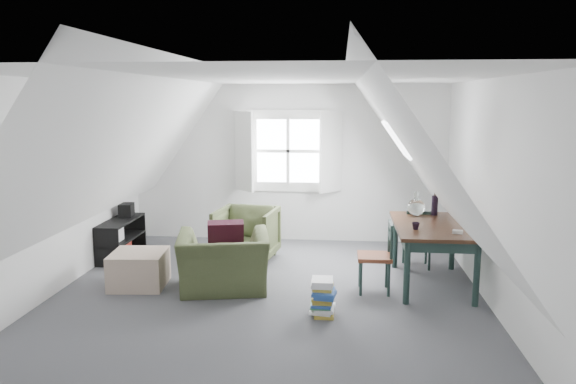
# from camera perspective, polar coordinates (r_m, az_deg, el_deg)

# --- Properties ---
(floor) EXTENTS (5.50, 5.50, 0.00)m
(floor) POSITION_cam_1_polar(r_m,az_deg,el_deg) (6.59, -2.25, -10.74)
(floor) COLOR #48494D
(floor) RESTS_ON ground
(ceiling) EXTENTS (5.50, 5.50, 0.00)m
(ceiling) POSITION_cam_1_polar(r_m,az_deg,el_deg) (6.18, -2.40, 11.54)
(ceiling) COLOR white
(ceiling) RESTS_ON wall_back
(wall_back) EXTENTS (5.00, 0.00, 5.00)m
(wall_back) POSITION_cam_1_polar(r_m,az_deg,el_deg) (8.97, 0.03, 2.93)
(wall_back) COLOR silver
(wall_back) RESTS_ON ground
(wall_front) EXTENTS (5.00, 0.00, 5.00)m
(wall_front) POSITION_cam_1_polar(r_m,az_deg,el_deg) (3.63, -8.17, -7.13)
(wall_front) COLOR silver
(wall_front) RESTS_ON ground
(wall_left) EXTENTS (0.00, 5.50, 5.50)m
(wall_left) POSITION_cam_1_polar(r_m,az_deg,el_deg) (7.05, -22.90, 0.35)
(wall_left) COLOR silver
(wall_left) RESTS_ON ground
(wall_right) EXTENTS (0.00, 5.50, 5.50)m
(wall_right) POSITION_cam_1_polar(r_m,az_deg,el_deg) (6.43, 20.34, -0.31)
(wall_right) COLOR silver
(wall_right) RESTS_ON ground
(slope_left) EXTENTS (3.19, 5.50, 4.48)m
(slope_left) POSITION_cam_1_polar(r_m,az_deg,el_deg) (6.59, -15.88, 4.76)
(slope_left) COLOR white
(slope_left) RESTS_ON wall_left
(slope_right) EXTENTS (3.19, 5.50, 4.48)m
(slope_right) POSITION_cam_1_polar(r_m,az_deg,el_deg) (6.19, 12.07, 4.62)
(slope_right) COLOR white
(slope_right) RESTS_ON wall_right
(dormer_window) EXTENTS (1.71, 0.35, 1.30)m
(dormer_window) POSITION_cam_1_polar(r_m,az_deg,el_deg) (8.88, -0.02, 4.16)
(dormer_window) COLOR white
(dormer_window) RESTS_ON wall_back
(skylight) EXTENTS (0.35, 0.75, 0.47)m
(skylight) POSITION_cam_1_polar(r_m,az_deg,el_deg) (7.48, 10.93, 5.24)
(skylight) COLOR white
(skylight) RESTS_ON slope_right
(armchair_near) EXTENTS (1.22, 1.11, 0.69)m
(armchair_near) POSITION_cam_1_polar(r_m,az_deg,el_deg) (6.91, -6.50, -9.81)
(armchair_near) COLOR #3C4626
(armchair_near) RESTS_ON floor
(armchair_far) EXTENTS (0.91, 0.93, 0.76)m
(armchair_far) POSITION_cam_1_polar(r_m,az_deg,el_deg) (8.09, -4.21, -6.88)
(armchair_far) COLOR #3C4626
(armchair_far) RESTS_ON floor
(throw_pillow) EXTENTS (0.48, 0.34, 0.45)m
(throw_pillow) POSITION_cam_1_polar(r_m,az_deg,el_deg) (6.88, -6.34, -4.62)
(throw_pillow) COLOR #3C101F
(throw_pillow) RESTS_ON armchair_near
(ottoman) EXTENTS (0.69, 0.69, 0.43)m
(ottoman) POSITION_cam_1_polar(r_m,az_deg,el_deg) (7.17, -14.90, -7.57)
(ottoman) COLOR tan
(ottoman) RESTS_ON floor
(dining_table) EXTENTS (0.92, 1.54, 0.77)m
(dining_table) POSITION_cam_1_polar(r_m,az_deg,el_deg) (7.07, 14.50, -3.99)
(dining_table) COLOR #311C11
(dining_table) RESTS_ON floor
(demijohn) EXTENTS (0.23, 0.23, 0.32)m
(demijohn) POSITION_cam_1_polar(r_m,az_deg,el_deg) (7.43, 12.89, -1.44)
(demijohn) COLOR silver
(demijohn) RESTS_ON dining_table
(vase_twigs) EXTENTS (0.08, 0.09, 0.65)m
(vase_twigs) POSITION_cam_1_polar(r_m,az_deg,el_deg) (7.57, 14.68, -1.22)
(vase_twigs) COLOR black
(vase_twigs) RESTS_ON dining_table
(cup) EXTENTS (0.11, 0.11, 0.08)m
(cup) POSITION_cam_1_polar(r_m,az_deg,el_deg) (6.72, 12.82, -3.73)
(cup) COLOR black
(cup) RESTS_ON dining_table
(paper_box) EXTENTS (0.13, 0.10, 0.04)m
(paper_box) POSITION_cam_1_polar(r_m,az_deg,el_deg) (6.65, 16.85, -3.89)
(paper_box) COLOR white
(paper_box) RESTS_ON dining_table
(dining_chair_far) EXTENTS (0.38, 0.38, 0.81)m
(dining_chair_far) POSITION_cam_1_polar(r_m,az_deg,el_deg) (7.80, 12.99, -4.49)
(dining_chair_far) COLOR brown
(dining_chair_far) RESTS_ON floor
(dining_chair_near) EXTENTS (0.40, 0.40, 0.85)m
(dining_chair_near) POSITION_cam_1_polar(r_m,az_deg,el_deg) (6.76, 9.07, -6.40)
(dining_chair_near) COLOR brown
(dining_chair_near) RESTS_ON floor
(media_shelf) EXTENTS (0.36, 1.07, 0.55)m
(media_shelf) POSITION_cam_1_polar(r_m,az_deg,el_deg) (8.48, -16.67, -4.76)
(media_shelf) COLOR black
(media_shelf) RESTS_ON floor
(electronics_box) EXTENTS (0.22, 0.28, 0.21)m
(electronics_box) POSITION_cam_1_polar(r_m,az_deg,el_deg) (8.65, -16.09, -1.81)
(electronics_box) COLOR black
(electronics_box) RESTS_ON media_shelf
(magazine_stack) EXTENTS (0.29, 0.35, 0.39)m
(magazine_stack) POSITION_cam_1_polar(r_m,az_deg,el_deg) (6.06, 3.58, -10.63)
(magazine_stack) COLOR #B29933
(magazine_stack) RESTS_ON floor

